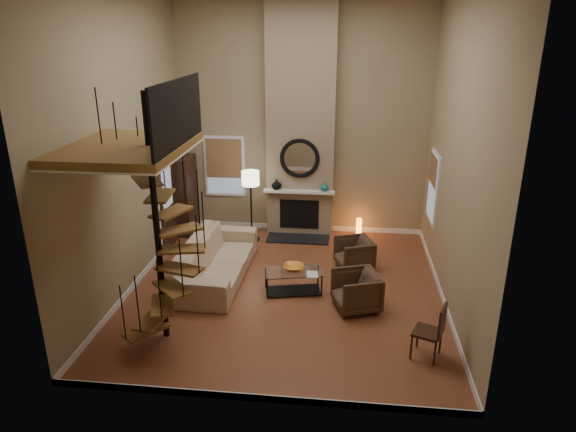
# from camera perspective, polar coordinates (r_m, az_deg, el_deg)

# --- Properties ---
(ground) EXTENTS (6.00, 6.50, 0.01)m
(ground) POSITION_cam_1_polar(r_m,az_deg,el_deg) (10.27, -0.25, -8.15)
(ground) COLOR #985231
(ground) RESTS_ON ground
(back_wall) EXTENTS (6.00, 0.02, 5.50)m
(back_wall) POSITION_cam_1_polar(r_m,az_deg,el_deg) (12.46, 1.49, 10.38)
(back_wall) COLOR #9B8764
(back_wall) RESTS_ON ground
(front_wall) EXTENTS (6.00, 0.02, 5.50)m
(front_wall) POSITION_cam_1_polar(r_m,az_deg,el_deg) (6.20, -3.78, 0.13)
(front_wall) COLOR #9B8764
(front_wall) RESTS_ON ground
(left_wall) EXTENTS (0.02, 6.50, 5.50)m
(left_wall) POSITION_cam_1_polar(r_m,az_deg,el_deg) (10.08, -17.61, 7.10)
(left_wall) COLOR #9B8764
(left_wall) RESTS_ON ground
(right_wall) EXTENTS (0.02, 6.50, 5.50)m
(right_wall) POSITION_cam_1_polar(r_m,az_deg,el_deg) (9.43, 18.25, 6.17)
(right_wall) COLOR #9B8764
(right_wall) RESTS_ON ground
(baseboard_back) EXTENTS (6.00, 0.02, 0.12)m
(baseboard_back) POSITION_cam_1_polar(r_m,az_deg,el_deg) (13.17, 1.38, -1.23)
(baseboard_back) COLOR white
(baseboard_back) RESTS_ON ground
(baseboard_front) EXTENTS (6.00, 0.02, 0.12)m
(baseboard_front) POSITION_cam_1_polar(r_m,az_deg,el_deg) (7.56, -3.27, -19.36)
(baseboard_front) COLOR white
(baseboard_front) RESTS_ON ground
(baseboard_left) EXTENTS (0.02, 6.50, 0.12)m
(baseboard_left) POSITION_cam_1_polar(r_m,az_deg,el_deg) (10.96, -16.08, -6.70)
(baseboard_left) COLOR white
(baseboard_left) RESTS_ON ground
(baseboard_right) EXTENTS (0.02, 6.50, 0.12)m
(baseboard_right) POSITION_cam_1_polar(r_m,az_deg,el_deg) (10.37, 16.57, -8.38)
(baseboard_right) COLOR white
(baseboard_right) RESTS_ON ground
(chimney_breast) EXTENTS (1.60, 0.38, 5.50)m
(chimney_breast) POSITION_cam_1_polar(r_m,az_deg,el_deg) (12.27, 1.41, 10.23)
(chimney_breast) COLOR #8F785D
(chimney_breast) RESTS_ON ground
(hearth) EXTENTS (1.50, 0.60, 0.04)m
(hearth) POSITION_cam_1_polar(r_m,az_deg,el_deg) (12.57, 1.11, -2.51)
(hearth) COLOR black
(hearth) RESTS_ON ground
(firebox) EXTENTS (0.95, 0.02, 0.72)m
(firebox) POSITION_cam_1_polar(r_m,az_deg,el_deg) (12.65, 1.25, 0.21)
(firebox) COLOR black
(firebox) RESTS_ON chimney_breast
(mantel) EXTENTS (1.70, 0.18, 0.06)m
(mantel) POSITION_cam_1_polar(r_m,az_deg,el_deg) (12.38, 1.23, 2.70)
(mantel) COLOR white
(mantel) RESTS_ON chimney_breast
(mirror_frame) EXTENTS (0.94, 0.10, 0.94)m
(mirror_frame) POSITION_cam_1_polar(r_m,az_deg,el_deg) (12.22, 1.29, 6.36)
(mirror_frame) COLOR black
(mirror_frame) RESTS_ON chimney_breast
(mirror_disc) EXTENTS (0.80, 0.01, 0.80)m
(mirror_disc) POSITION_cam_1_polar(r_m,az_deg,el_deg) (12.23, 1.29, 6.37)
(mirror_disc) COLOR white
(mirror_disc) RESTS_ON chimney_breast
(vase_left) EXTENTS (0.24, 0.24, 0.25)m
(vase_left) POSITION_cam_1_polar(r_m,az_deg,el_deg) (12.43, -1.27, 3.51)
(vase_left) COLOR black
(vase_left) RESTS_ON mantel
(vase_right) EXTENTS (0.20, 0.20, 0.21)m
(vase_right) POSITION_cam_1_polar(r_m,az_deg,el_deg) (12.34, 4.04, 3.25)
(vase_right) COLOR #1B605B
(vase_right) RESTS_ON mantel
(window_back) EXTENTS (1.02, 0.06, 1.52)m
(window_back) POSITION_cam_1_polar(r_m,az_deg,el_deg) (12.97, -7.00, 5.53)
(window_back) COLOR white
(window_back) RESTS_ON back_wall
(window_right) EXTENTS (0.06, 1.02, 1.52)m
(window_right) POSITION_cam_1_polar(r_m,az_deg,el_deg) (11.61, 15.69, 3.20)
(window_right) COLOR white
(window_right) RESTS_ON right_wall
(entry_door) EXTENTS (0.10, 1.05, 2.16)m
(entry_door) POSITION_cam_1_polar(r_m,az_deg,el_deg) (12.12, -13.26, 1.26)
(entry_door) COLOR white
(entry_door) RESTS_ON ground
(loft) EXTENTS (1.70, 2.20, 1.09)m
(loft) POSITION_cam_1_polar(r_m,az_deg,el_deg) (7.99, -16.71, 7.52)
(loft) COLOR brown
(loft) RESTS_ON left_wall
(spiral_stair) EXTENTS (1.47, 1.47, 4.06)m
(spiral_stair) POSITION_cam_1_polar(r_m,az_deg,el_deg) (8.32, -14.03, -2.23)
(spiral_stair) COLOR black
(spiral_stair) RESTS_ON ground
(hutch) EXTENTS (0.41, 0.87, 1.94)m
(hutch) POSITION_cam_1_polar(r_m,az_deg,el_deg) (12.98, -11.27, 2.21)
(hutch) COLOR #321B10
(hutch) RESTS_ON ground
(sofa) EXTENTS (1.21, 2.96, 0.86)m
(sofa) POSITION_cam_1_polar(r_m,az_deg,el_deg) (10.73, -7.93, -4.67)
(sofa) COLOR #C7AA8A
(sofa) RESTS_ON ground
(armchair_near) EXTENTS (0.92, 0.91, 0.66)m
(armchair_near) POSITION_cam_1_polar(r_m,az_deg,el_deg) (11.07, 7.61, -4.08)
(armchair_near) COLOR #493222
(armchair_near) RESTS_ON ground
(armchair_far) EXTENTS (0.98, 0.97, 0.71)m
(armchair_far) POSITION_cam_1_polar(r_m,az_deg,el_deg) (9.59, 7.94, -8.12)
(armchair_far) COLOR #493222
(armchair_far) RESTS_ON ground
(coffee_table) EXTENTS (1.23, 0.80, 0.44)m
(coffee_table) POSITION_cam_1_polar(r_m,az_deg,el_deg) (10.07, 0.59, -6.92)
(coffee_table) COLOR silver
(coffee_table) RESTS_ON ground
(bowl) EXTENTS (0.40, 0.40, 0.10)m
(bowl) POSITION_cam_1_polar(r_m,az_deg,el_deg) (10.02, 0.62, -5.70)
(bowl) COLOR orange
(bowl) RESTS_ON coffee_table
(book) EXTENTS (0.25, 0.31, 0.03)m
(book) POSITION_cam_1_polar(r_m,az_deg,el_deg) (9.83, 2.54, -6.48)
(book) COLOR gray
(book) RESTS_ON coffee_table
(floor_lamp) EXTENTS (0.41, 0.41, 1.72)m
(floor_lamp) POSITION_cam_1_polar(r_m,az_deg,el_deg) (12.11, -4.14, 3.56)
(floor_lamp) COLOR black
(floor_lamp) RESTS_ON ground
(accent_lamp) EXTENTS (0.13, 0.13, 0.47)m
(accent_lamp) POSITION_cam_1_polar(r_m,az_deg,el_deg) (12.72, 7.80, -1.30)
(accent_lamp) COLOR orange
(accent_lamp) RESTS_ON ground
(side_chair) EXTENTS (0.55, 0.53, 0.92)m
(side_chair) POSITION_cam_1_polar(r_m,az_deg,el_deg) (8.38, 15.72, -11.88)
(side_chair) COLOR #321B10
(side_chair) RESTS_ON ground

